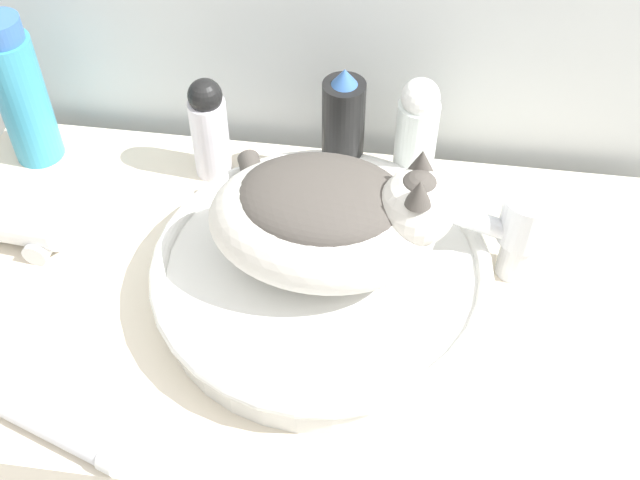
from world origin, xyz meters
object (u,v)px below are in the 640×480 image
at_px(mouthwash_bottle, 21,94).
at_px(lotion_bottle_white, 416,139).
at_px(cream_tube, 56,430).
at_px(hair_dryer, 10,214).
at_px(cat, 329,217).
at_px(deodorant_stick, 209,128).
at_px(hairspray_can_black, 343,134).
at_px(faucet, 518,228).

bearing_deg(mouthwash_bottle, lotion_bottle_white, 0.00).
height_order(cream_tube, hair_dryer, hair_dryer).
xyz_separation_m(mouthwash_bottle, cream_tube, (0.18, -0.42, -0.09)).
height_order(cat, cream_tube, cat).
distance_m(mouthwash_bottle, deodorant_stick, 0.25).
height_order(cat, hairspray_can_black, cat).
distance_m(mouthwash_bottle, hairspray_can_black, 0.43).
height_order(deodorant_stick, hair_dryer, deodorant_stick).
relative_size(cream_tube, hair_dryer, 1.01).
relative_size(faucet, mouthwash_bottle, 0.64).
relative_size(cat, deodorant_stick, 1.78).
xyz_separation_m(mouthwash_bottle, hair_dryer, (0.03, -0.15, -0.07)).
distance_m(cat, deodorant_stick, 0.27).
relative_size(hairspray_can_black, hair_dryer, 1.13).
bearing_deg(hairspray_can_black, cat, -87.94).
bearing_deg(hair_dryer, hairspray_can_black, -154.51).
bearing_deg(mouthwash_bottle, cat, -24.01).
height_order(cat, hair_dryer, cat).
bearing_deg(hairspray_can_black, cream_tube, -120.26).
height_order(lotion_bottle_white, hair_dryer, lotion_bottle_white).
distance_m(cat, mouthwash_bottle, 0.48).
height_order(cat, faucet, cat).
bearing_deg(deodorant_stick, mouthwash_bottle, 180.00).
height_order(mouthwash_bottle, hairspray_can_black, mouthwash_bottle).
bearing_deg(cat, mouthwash_bottle, 156.26).
xyz_separation_m(lotion_bottle_white, hairspray_can_black, (-0.09, 0.00, -0.00)).
distance_m(deodorant_stick, hairspray_can_black, 0.18).
relative_size(faucet, deodorant_stick, 0.92).
bearing_deg(cream_tube, lotion_bottle_white, 51.18).
xyz_separation_m(cat, deodorant_stick, (-0.19, 0.19, -0.06)).
height_order(faucet, hairspray_can_black, hairspray_can_black).
relative_size(deodorant_stick, cream_tube, 0.91).
xyz_separation_m(lotion_bottle_white, hair_dryer, (-0.50, -0.15, -0.05)).
xyz_separation_m(faucet, cream_tube, (-0.47, -0.29, -0.06)).
distance_m(lotion_bottle_white, cream_tube, 0.55).
bearing_deg(hairspray_can_black, mouthwash_bottle, -180.00).
height_order(cat, deodorant_stick, cat).
bearing_deg(hairspray_can_black, hair_dryer, -159.23).
height_order(faucet, hair_dryer, faucet).
xyz_separation_m(hairspray_can_black, cream_tube, (-0.25, -0.42, -0.07)).
relative_size(lotion_bottle_white, hair_dryer, 1.09).
relative_size(cat, hairspray_can_black, 1.44).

